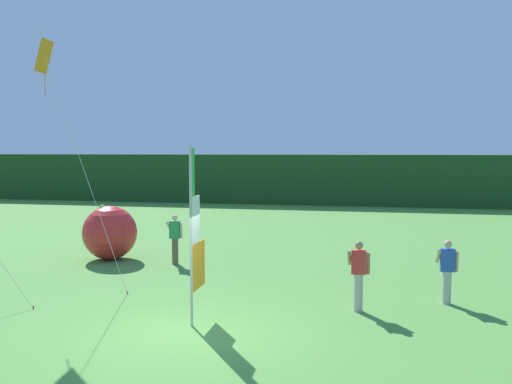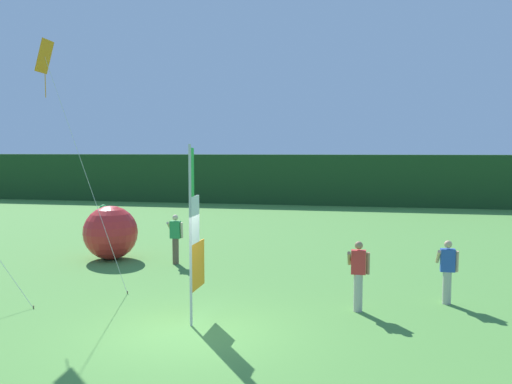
% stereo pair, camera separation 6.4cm
% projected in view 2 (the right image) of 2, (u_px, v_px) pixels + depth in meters
% --- Properties ---
extents(ground_plane, '(120.00, 120.00, 0.00)m').
position_uv_depth(ground_plane, '(194.00, 332.00, 11.89)').
color(ground_plane, '#518E3D').
extents(distant_treeline, '(80.00, 2.40, 3.69)m').
position_uv_depth(distant_treeline, '(318.00, 179.00, 40.09)').
color(distant_treeline, '#1E421E').
rests_on(distant_treeline, ground).
extents(banner_flag, '(0.06, 1.03, 4.15)m').
position_uv_depth(banner_flag, '(195.00, 238.00, 12.45)').
color(banner_flag, '#B7B7BC').
rests_on(banner_flag, ground).
extents(person_near_banner, '(0.55, 0.48, 1.76)m').
position_uv_depth(person_near_banner, '(358.00, 274.00, 13.35)').
color(person_near_banner, '#B7B2A3').
rests_on(person_near_banner, ground).
extents(person_mid_field, '(0.55, 0.48, 1.67)m').
position_uv_depth(person_mid_field, '(447.00, 270.00, 14.01)').
color(person_mid_field, '#B7B2A3').
rests_on(person_mid_field, ground).
extents(person_far_left, '(0.55, 0.48, 1.75)m').
position_uv_depth(person_far_left, '(176.00, 238.00, 18.95)').
color(person_far_left, brown).
rests_on(person_far_left, ground).
extents(inflatable_balloon, '(1.98, 1.98, 1.99)m').
position_uv_depth(inflatable_balloon, '(111.00, 232.00, 19.77)').
color(inflatable_balloon, red).
rests_on(inflatable_balloon, ground).
extents(kite_orange_diamond_0, '(2.89, 0.88, 7.19)m').
position_uv_depth(kite_orange_diamond_0, '(48.00, 66.00, 15.57)').
color(kite_orange_diamond_0, brown).
rests_on(kite_orange_diamond_0, ground).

